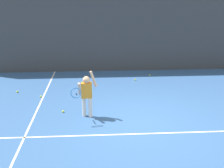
% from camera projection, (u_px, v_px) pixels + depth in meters
% --- Properties ---
extents(ground_plane, '(20.00, 20.00, 0.00)m').
position_uv_depth(ground_plane, '(141.00, 123.00, 7.50)').
color(ground_plane, '#335B93').
extents(court_line_baseline, '(9.00, 0.05, 0.00)m').
position_uv_depth(court_line_baseline, '(144.00, 134.00, 6.96)').
color(court_line_baseline, white).
rests_on(court_line_baseline, ground).
extents(court_line_sideline, '(0.05, 9.00, 0.00)m').
position_uv_depth(court_line_sideline, '(37.00, 111.00, 8.27)').
color(court_line_sideline, white).
rests_on(court_line_sideline, ground).
extents(back_fence_windscreen, '(13.26, 0.08, 3.75)m').
position_uv_depth(back_fence_windscreen, '(123.00, 28.00, 11.70)').
color(back_fence_windscreen, '#383D42').
rests_on(back_fence_windscreen, ground).
extents(fence_post_1, '(0.09, 0.09, 3.90)m').
position_uv_depth(fence_post_1, '(46.00, 27.00, 11.55)').
color(fence_post_1, slate).
rests_on(fence_post_1, ground).
extents(fence_post_2, '(0.09, 0.09, 3.90)m').
position_uv_depth(fence_post_2, '(123.00, 26.00, 11.73)').
color(fence_post_2, slate).
rests_on(fence_post_2, ground).
extents(fence_post_3, '(0.09, 0.09, 3.90)m').
position_uv_depth(fence_post_3, '(197.00, 25.00, 11.92)').
color(fence_post_3, slate).
rests_on(fence_post_3, ground).
extents(tennis_player, '(0.71, 0.58, 1.35)m').
position_uv_depth(tennis_player, '(86.00, 93.00, 7.65)').
color(tennis_player, silver).
rests_on(tennis_player, ground).
extents(tennis_ball_0, '(0.07, 0.07, 0.07)m').
position_uv_depth(tennis_ball_0, '(17.00, 92.00, 9.69)').
color(tennis_ball_0, '#CCE033').
rests_on(tennis_ball_0, ground).
extents(tennis_ball_1, '(0.07, 0.07, 0.07)m').
position_uv_depth(tennis_ball_1, '(63.00, 111.00, 8.14)').
color(tennis_ball_1, '#CCE033').
rests_on(tennis_ball_1, ground).
extents(tennis_ball_4, '(0.07, 0.07, 0.07)m').
position_uv_depth(tennis_ball_4, '(135.00, 80.00, 10.97)').
color(tennis_ball_4, '#CCE033').
rests_on(tennis_ball_4, ground).
extents(tennis_ball_5, '(0.07, 0.07, 0.07)m').
position_uv_depth(tennis_ball_5, '(41.00, 96.00, 9.27)').
color(tennis_ball_5, '#CCE033').
rests_on(tennis_ball_5, ground).
extents(tennis_ball_7, '(0.07, 0.07, 0.07)m').
position_uv_depth(tennis_ball_7, '(150.00, 75.00, 11.52)').
color(tennis_ball_7, '#CCE033').
rests_on(tennis_ball_7, ground).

